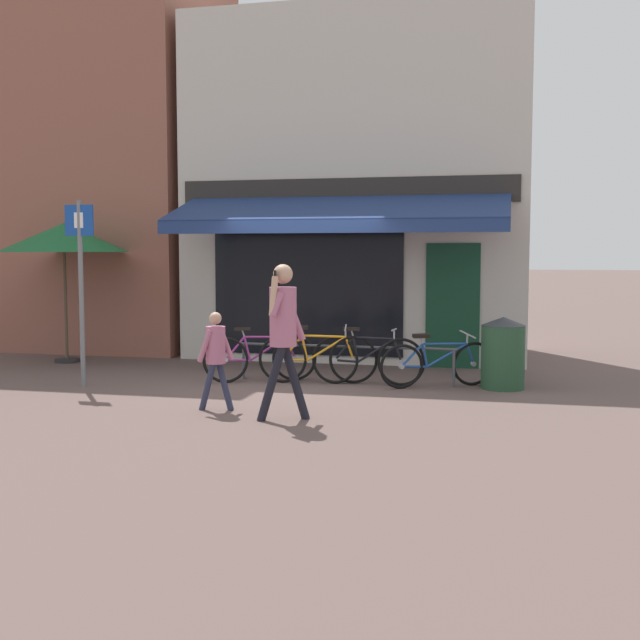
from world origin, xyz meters
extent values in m
plane|color=brown|center=(0.00, 0.00, 0.00)|extent=(160.00, 160.00, 0.00)
cube|color=beige|center=(0.35, 3.96, 3.12)|extent=(6.16, 3.00, 6.24)
cube|color=black|center=(-0.33, 2.44, 1.25)|extent=(3.39, 0.04, 2.20)
cube|color=#143D28|center=(2.20, 2.44, 1.05)|extent=(0.90, 0.04, 2.10)
cube|color=#282623|center=(0.35, 2.44, 3.00)|extent=(5.85, 0.06, 0.44)
cube|color=navy|center=(0.35, 1.68, 2.67)|extent=(5.55, 1.56, 0.50)
cube|color=navy|center=(0.35, 0.91, 2.35)|extent=(5.55, 0.03, 0.20)
cube|color=#8E5647|center=(-6.61, 4.46, 3.82)|extent=(7.37, 4.00, 7.64)
cylinder|color=#47494F|center=(0.76, 0.48, 0.55)|extent=(3.30, 0.04, 0.04)
cylinder|color=#47494F|center=(-0.84, 0.48, 0.28)|extent=(0.04, 0.04, 0.55)
cylinder|color=#47494F|center=(2.36, 0.48, 0.28)|extent=(0.04, 0.04, 0.55)
torus|color=black|center=(-0.04, 0.54, 0.34)|extent=(0.67, 0.40, 0.69)
cylinder|color=#9E9EA3|center=(-0.04, 0.54, 0.34)|extent=(0.09, 0.09, 0.08)
torus|color=black|center=(-0.99, 0.09, 0.34)|extent=(0.67, 0.40, 0.69)
cylinder|color=#9E9EA3|center=(-0.99, 0.09, 0.34)|extent=(0.09, 0.09, 0.08)
cylinder|color=#892D7A|center=(-0.41, 0.39, 0.50)|extent=(0.53, 0.31, 0.37)
cylinder|color=#892D7A|center=(-0.45, 0.38, 0.67)|extent=(0.60, 0.31, 0.05)
cylinder|color=#892D7A|center=(-0.70, 0.25, 0.50)|extent=(0.12, 0.03, 0.36)
cylinder|color=#892D7A|center=(-0.82, 0.17, 0.33)|extent=(0.35, 0.19, 0.05)
cylinder|color=#892D7A|center=(-0.87, 0.17, 0.51)|extent=(0.28, 0.20, 0.36)
cylinder|color=#892D7A|center=(-0.10, 0.53, 0.50)|extent=(0.16, 0.06, 0.33)
cylinder|color=#9E9EA3|center=(-0.76, 0.25, 0.73)|extent=(0.06, 0.03, 0.11)
cube|color=black|center=(-0.78, 0.25, 0.80)|extent=(0.26, 0.20, 0.06)
cylinder|color=#9E9EA3|center=(-0.17, 0.53, 0.73)|extent=(0.04, 0.05, 0.14)
cylinder|color=#9E9EA3|center=(-0.17, 0.53, 0.80)|extent=(0.24, 0.48, 0.08)
torus|color=black|center=(0.89, 0.44, 0.36)|extent=(0.73, 0.22, 0.73)
cylinder|color=#9E9EA3|center=(0.89, 0.44, 0.36)|extent=(0.08, 0.08, 0.07)
torus|color=black|center=(-0.15, 0.26, 0.36)|extent=(0.73, 0.22, 0.73)
cylinder|color=#9E9EA3|center=(-0.15, 0.26, 0.36)|extent=(0.08, 0.08, 0.07)
cylinder|color=orange|center=(0.50, 0.36, 0.52)|extent=(0.59, 0.11, 0.39)
cylinder|color=orange|center=(0.46, 0.34, 0.71)|extent=(0.65, 0.14, 0.05)
cylinder|color=orange|center=(0.18, 0.30, 0.53)|extent=(0.12, 0.09, 0.38)
cylinder|color=orange|center=(0.03, 0.29, 0.35)|extent=(0.37, 0.10, 0.05)
cylinder|color=orange|center=(0.00, 0.27, 0.54)|extent=(0.32, 0.06, 0.38)
cylinder|color=orange|center=(0.84, 0.42, 0.53)|extent=(0.15, 0.09, 0.35)
cylinder|color=#9E9EA3|center=(0.13, 0.28, 0.77)|extent=(0.06, 0.04, 0.11)
cube|color=black|center=(0.11, 0.27, 0.84)|extent=(0.25, 0.14, 0.06)
cylinder|color=#9E9EA3|center=(0.78, 0.39, 0.77)|extent=(0.03, 0.04, 0.14)
cylinder|color=#9E9EA3|center=(0.78, 0.38, 0.84)|extent=(0.11, 0.52, 0.06)
torus|color=black|center=(1.60, 0.41, 0.35)|extent=(0.71, 0.09, 0.71)
cylinder|color=#9E9EA3|center=(1.60, 0.41, 0.35)|extent=(0.07, 0.06, 0.07)
torus|color=black|center=(0.62, 0.39, 0.35)|extent=(0.71, 0.09, 0.71)
cylinder|color=#9E9EA3|center=(0.62, 0.39, 0.35)|extent=(0.07, 0.06, 0.07)
cylinder|color=black|center=(1.23, 0.41, 0.51)|extent=(0.55, 0.06, 0.38)
cylinder|color=black|center=(1.19, 0.42, 0.69)|extent=(0.61, 0.05, 0.05)
cylinder|color=black|center=(0.93, 0.41, 0.52)|extent=(0.11, 0.06, 0.37)
cylinder|color=black|center=(0.79, 0.40, 0.34)|extent=(0.35, 0.04, 0.05)
cylinder|color=black|center=(0.76, 0.40, 0.53)|extent=(0.30, 0.06, 0.37)
cylinder|color=black|center=(1.55, 0.42, 0.52)|extent=(0.14, 0.05, 0.34)
cylinder|color=#9E9EA3|center=(0.88, 0.42, 0.75)|extent=(0.06, 0.03, 0.11)
cube|color=black|center=(0.86, 0.42, 0.82)|extent=(0.24, 0.11, 0.05)
cylinder|color=#9E9EA3|center=(1.50, 0.43, 0.75)|extent=(0.03, 0.03, 0.14)
cylinder|color=#9E9EA3|center=(1.50, 0.43, 0.82)|extent=(0.03, 0.52, 0.05)
torus|color=black|center=(2.63, 0.66, 0.33)|extent=(0.63, 0.41, 0.66)
cylinder|color=#9E9EA3|center=(2.63, 0.66, 0.33)|extent=(0.09, 0.09, 0.08)
torus|color=black|center=(1.65, 0.14, 0.33)|extent=(0.63, 0.41, 0.66)
cylinder|color=#9E9EA3|center=(1.65, 0.14, 0.33)|extent=(0.09, 0.09, 0.08)
cylinder|color=#1E4793|center=(2.27, 0.44, 0.47)|extent=(0.58, 0.29, 0.35)
cylinder|color=#1E4793|center=(2.24, 0.41, 0.64)|extent=(0.62, 0.35, 0.05)
cylinder|color=#1E4793|center=(1.96, 0.28, 0.48)|extent=(0.10, 0.12, 0.34)
cylinder|color=#1E4793|center=(1.82, 0.23, 0.32)|extent=(0.36, 0.21, 0.05)
cylinder|color=#1E4793|center=(1.79, 0.19, 0.48)|extent=(0.32, 0.15, 0.34)
cylinder|color=#1E4793|center=(2.59, 0.61, 0.48)|extent=(0.14, 0.13, 0.32)
cylinder|color=#9E9EA3|center=(1.92, 0.24, 0.69)|extent=(0.05, 0.06, 0.11)
cube|color=black|center=(1.91, 0.22, 0.76)|extent=(0.26, 0.20, 0.06)
cylinder|color=#9E9EA3|center=(2.54, 0.56, 0.70)|extent=(0.04, 0.05, 0.14)
cylinder|color=#9E9EA3|center=(2.55, 0.56, 0.77)|extent=(0.26, 0.47, 0.08)
cylinder|color=black|center=(0.47, -2.37, 0.43)|extent=(0.36, 0.15, 0.89)
cylinder|color=black|center=(0.70, -2.17, 0.43)|extent=(0.36, 0.15, 0.89)
cylinder|color=#B26684|center=(0.58, -2.27, 1.21)|extent=(0.35, 0.35, 0.69)
sphere|color=tan|center=(0.58, -2.27, 1.70)|extent=(0.23, 0.23, 0.23)
cylinder|color=#B26684|center=(0.66, -2.08, 1.21)|extent=(0.29, 0.18, 0.60)
cylinder|color=#B26684|center=(0.56, -2.46, 1.37)|extent=(0.19, 0.19, 0.29)
cylinder|color=tan|center=(0.53, -2.46, 1.46)|extent=(0.10, 0.17, 0.46)
cube|color=black|center=(0.53, -2.42, 1.68)|extent=(0.03, 0.07, 0.14)
cylinder|color=#282D47|center=(-0.48, -1.95, 0.29)|extent=(0.25, 0.12, 0.60)
cylinder|color=#282D47|center=(-0.29, -1.85, 0.29)|extent=(0.25, 0.12, 0.60)
cylinder|color=#B26684|center=(-0.39, -1.90, 0.81)|extent=(0.28, 0.28, 0.46)
sphere|color=tan|center=(-0.39, -1.90, 1.14)|extent=(0.15, 0.15, 0.15)
cylinder|color=#B26684|center=(-0.29, -1.78, 0.81)|extent=(0.20, 0.08, 0.41)
cylinder|color=#B26684|center=(-0.48, -2.03, 0.81)|extent=(0.20, 0.08, 0.41)
cylinder|color=#23472D|center=(3.05, 0.52, 0.45)|extent=(0.62, 0.62, 0.91)
cone|color=#33353A|center=(3.05, 0.52, 0.97)|extent=(0.63, 0.63, 0.12)
cylinder|color=slate|center=(-2.89, -0.71, 1.34)|extent=(0.07, 0.07, 2.69)
cube|color=#14429E|center=(-2.89, -0.72, 2.41)|extent=(0.44, 0.02, 0.44)
cube|color=white|center=(-2.89, -0.73, 2.41)|extent=(0.14, 0.01, 0.22)
cylinder|color=#4C3D2D|center=(-4.51, 1.57, 1.20)|extent=(0.05, 0.05, 2.41)
cone|color=#196033|center=(-4.51, 1.57, 2.21)|extent=(2.25, 2.25, 0.51)
cylinder|color=#262628|center=(-4.51, 1.57, 0.03)|extent=(0.44, 0.44, 0.06)
camera|label=1|loc=(3.13, -11.14, 1.96)|focal=45.00mm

